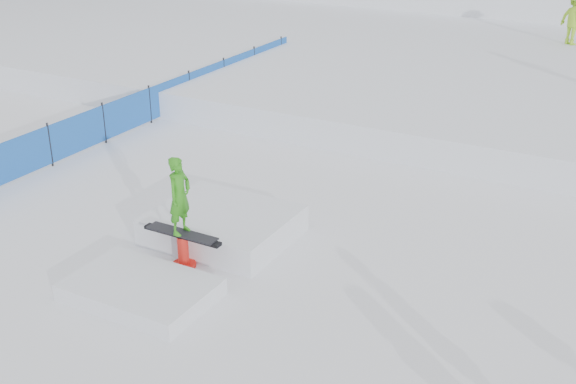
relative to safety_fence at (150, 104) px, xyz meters
The scene contains 5 objects.
ground 9.28m from the safety_fence, 45.44° to the right, with size 120.00×120.00×0.00m, color white.
snow_midrise 11.43m from the safety_fence, 55.34° to the left, with size 50.00×18.00×0.80m, color white.
safety_fence is the anchor object (origin of this frame).
walker_ygreen 15.85m from the safety_fence, 53.98° to the left, with size 1.21×0.70×1.87m, color #99D727.
jib_rail_feature 8.09m from the safety_fence, 44.60° to the right, with size 2.60×4.40×2.11m.
Camera 1 is at (6.42, -8.77, 6.52)m, focal length 45.00 mm.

